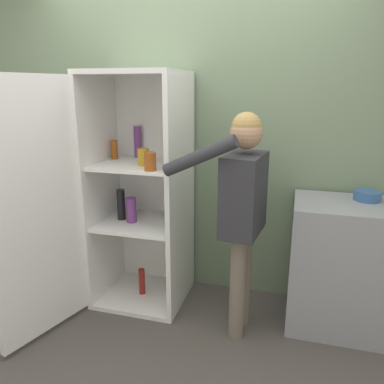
% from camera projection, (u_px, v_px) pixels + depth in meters
% --- Properties ---
extents(ground_plane, '(12.00, 12.00, 0.00)m').
position_uv_depth(ground_plane, '(154.00, 350.00, 2.50)').
color(ground_plane, '#4C4742').
extents(wall_back, '(7.00, 0.06, 2.55)m').
position_uv_depth(wall_back, '(194.00, 140.00, 3.06)').
color(wall_back, gray).
rests_on(wall_back, ground_plane).
extents(refrigerator, '(0.94, 1.30, 1.81)m').
position_uv_depth(refrigerator, '(122.00, 195.00, 2.85)').
color(refrigerator, white).
rests_on(refrigerator, ground_plane).
extents(person, '(0.64, 0.54, 1.55)m').
position_uv_depth(person, '(242.00, 199.00, 2.46)').
color(person, '#726656').
rests_on(person, ground_plane).
extents(counter, '(0.70, 0.56, 0.93)m').
position_uv_depth(counter, '(340.00, 265.00, 2.67)').
color(counter, gray).
rests_on(counter, ground_plane).
extents(bowl, '(0.18, 0.18, 0.07)m').
position_uv_depth(bowl, '(367.00, 196.00, 2.60)').
color(bowl, '#335B8E').
rests_on(bowl, counter).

